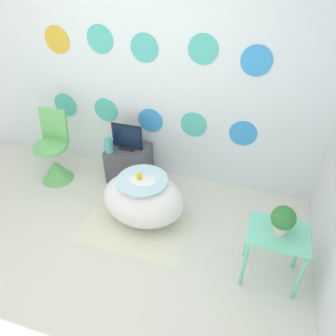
% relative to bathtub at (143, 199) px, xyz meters
% --- Properties ---
extents(ground_plane, '(12.00, 12.00, 0.00)m').
position_rel_bathtub_xyz_m(ground_plane, '(-0.21, -0.94, -0.28)').
color(ground_plane, silver).
extents(wall_back_dotted, '(4.76, 0.05, 2.60)m').
position_rel_bathtub_xyz_m(wall_back_dotted, '(-0.21, 0.86, 1.02)').
color(wall_back_dotted, white).
rests_on(wall_back_dotted, ground_plane).
extents(rug, '(1.09, 0.66, 0.01)m').
position_rel_bathtub_xyz_m(rug, '(-0.05, -0.17, -0.27)').
color(rug, silver).
rests_on(rug, ground_plane).
extents(bathtub, '(0.84, 0.61, 0.55)m').
position_rel_bathtub_xyz_m(bathtub, '(0.00, 0.00, 0.00)').
color(bathtub, white).
rests_on(bathtub, ground_plane).
extents(rubber_duck, '(0.06, 0.07, 0.07)m').
position_rel_bathtub_xyz_m(rubber_duck, '(-0.03, -0.01, 0.31)').
color(rubber_duck, yellow).
rests_on(rubber_duck, bathtub).
extents(chair, '(0.39, 0.39, 0.86)m').
position_rel_bathtub_xyz_m(chair, '(-1.25, 0.34, 0.01)').
color(chair, '#66C166').
rests_on(chair, ground_plane).
extents(tv_cabinet, '(0.46, 0.39, 0.43)m').
position_rel_bathtub_xyz_m(tv_cabinet, '(-0.42, 0.61, -0.06)').
color(tv_cabinet, '#4C4C51').
rests_on(tv_cabinet, ground_plane).
extents(tv, '(0.36, 0.12, 0.30)m').
position_rel_bathtub_xyz_m(tv, '(-0.42, 0.61, 0.29)').
color(tv, black).
rests_on(tv, tv_cabinet).
extents(vase, '(0.10, 0.10, 0.19)m').
position_rel_bathtub_xyz_m(vase, '(-0.58, 0.48, 0.24)').
color(vase, '#51B2AD').
rests_on(vase, tv_cabinet).
extents(side_table, '(0.48, 0.37, 0.55)m').
position_rel_bathtub_xyz_m(side_table, '(1.28, -0.33, 0.17)').
color(side_table, '#72D8B7').
rests_on(side_table, ground_plane).
extents(potted_plant_left, '(0.19, 0.19, 0.26)m').
position_rel_bathtub_xyz_m(potted_plant_left, '(1.28, -0.33, 0.43)').
color(potted_plant_left, beige).
rests_on(potted_plant_left, side_table).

